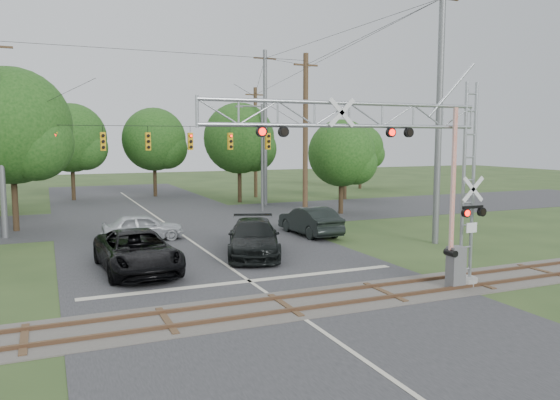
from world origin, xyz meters
name	(u,v)px	position (x,y,z in m)	size (l,w,h in m)	color
ground	(312,325)	(0.00, 0.00, 0.00)	(160.00, 160.00, 0.00)	#2B411E
road_main	(217,259)	(0.00, 10.00, 0.01)	(14.00, 90.00, 0.02)	#2A2A2C
road_cross	(159,219)	(0.00, 24.00, 0.01)	(90.00, 12.00, 0.02)	#2A2A2C
railroad_track	(285,305)	(0.00, 2.00, 0.03)	(90.00, 3.20, 0.17)	#46403D
crossing_gantry	(399,164)	(4.21, 1.63, 4.76)	(11.04, 0.99, 7.74)	gray
traffic_signal_span	(184,138)	(0.91, 20.00, 5.71)	(19.34, 0.36, 11.50)	slate
pickup_black	(137,251)	(-3.81, 8.96, 0.88)	(2.92, 6.34, 1.76)	black
car_dark	(254,238)	(1.88, 10.02, 0.86)	(2.42, 5.96, 1.73)	black
sedan_silver	(143,227)	(-2.40, 16.22, 0.76)	(1.79, 4.45, 1.52)	#ACB0B4
suv_dark	(310,221)	(6.97, 14.16, 0.84)	(1.78, 5.11, 1.68)	black
streetlight	(260,152)	(8.15, 25.25, 4.66)	(2.22, 0.23, 8.33)	slate
utility_poles	(203,131)	(2.70, 22.03, 6.19)	(25.19, 26.56, 13.60)	#493021
treeline	(80,137)	(-4.54, 33.34, 5.80)	(56.66, 24.98, 9.96)	#362818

